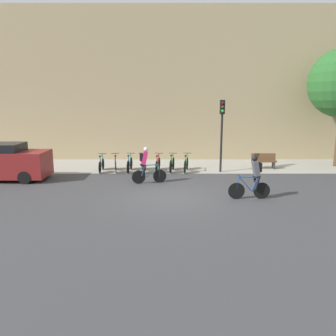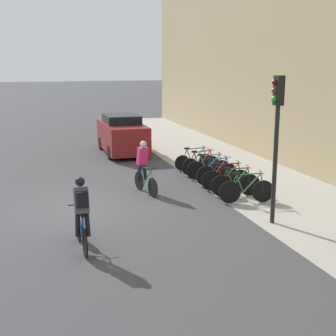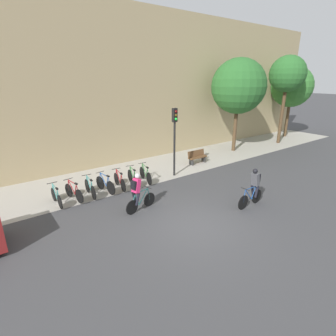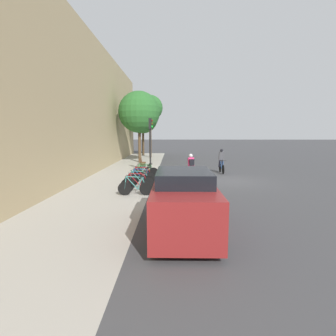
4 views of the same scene
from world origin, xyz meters
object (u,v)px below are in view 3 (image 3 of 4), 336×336
at_px(parked_bike_2, 90,188).
at_px(parked_bike_5, 133,178).
at_px(cyclist_pink, 138,192).
at_px(traffic_light_pole, 175,130).
at_px(cyclist_grey, 254,186).
at_px(parked_bike_4, 120,181).
at_px(parked_bike_0, 56,197).
at_px(parked_bike_3, 105,184).
at_px(parked_bike_1, 74,192).
at_px(bench, 197,157).
at_px(parked_bike_6, 145,175).

bearing_deg(parked_bike_2, parked_bike_5, 0.02).
height_order(cyclist_pink, traffic_light_pole, traffic_light_pole).
bearing_deg(parked_bike_5, cyclist_grey, -59.00).
bearing_deg(traffic_light_pole, cyclist_grey, -84.46).
bearing_deg(traffic_light_pole, parked_bike_4, 177.27).
distance_m(parked_bike_0, traffic_light_pole, 7.09).
bearing_deg(parked_bike_3, cyclist_grey, -48.07).
bearing_deg(parked_bike_1, parked_bike_0, -179.93).
distance_m(cyclist_pink, parked_bike_3, 2.85).
distance_m(parked_bike_2, parked_bike_4, 1.59).
relative_size(parked_bike_3, traffic_light_pole, 0.42).
bearing_deg(cyclist_pink, parked_bike_0, 134.00).
height_order(parked_bike_1, traffic_light_pole, traffic_light_pole).
bearing_deg(parked_bike_0, parked_bike_4, 0.01).
bearing_deg(bench, parked_bike_5, -171.93).
distance_m(cyclist_pink, parked_bike_2, 3.04).
relative_size(cyclist_grey, parked_bike_2, 1.04).
height_order(parked_bike_5, bench, parked_bike_5).
relative_size(cyclist_grey, traffic_light_pole, 0.45).
bearing_deg(parked_bike_5, traffic_light_pole, -3.56).
distance_m(parked_bike_1, parked_bike_3, 1.59).
distance_m(parked_bike_2, parked_bike_5, 2.39).
height_order(cyclist_pink, parked_bike_4, cyclist_pink).
relative_size(parked_bike_2, parked_bike_6, 0.98).
height_order(parked_bike_5, traffic_light_pole, traffic_light_pole).
relative_size(parked_bike_3, parked_bike_6, 0.96).
bearing_deg(parked_bike_6, parked_bike_2, 179.99).
xyz_separation_m(parked_bike_0, parked_bike_6, (4.78, 0.00, 0.02)).
bearing_deg(parked_bike_3, traffic_light_pole, -2.25).
relative_size(parked_bike_0, parked_bike_6, 0.95).
distance_m(parked_bike_6, bench, 4.66).
bearing_deg(parked_bike_3, parked_bike_4, -0.10).
relative_size(parked_bike_4, parked_bike_5, 1.05).
xyz_separation_m(parked_bike_5, bench, (5.39, 0.76, 0.05)).
xyz_separation_m(parked_bike_3, parked_bike_6, (2.39, -0.00, -0.00)).
distance_m(parked_bike_0, parked_bike_1, 0.80).
relative_size(parked_bike_0, parked_bike_3, 0.99).
relative_size(cyclist_pink, parked_bike_1, 1.06).
relative_size(parked_bike_6, bench, 1.23).
bearing_deg(parked_bike_5, parked_bike_6, -0.10).
bearing_deg(parked_bike_6, cyclist_grey, -65.67).
bearing_deg(parked_bike_1, traffic_light_pole, -1.63).
relative_size(parked_bike_0, traffic_light_pole, 0.42).
relative_size(cyclist_pink, bench, 1.25).
distance_m(cyclist_grey, parked_bike_0, 8.98).
relative_size(parked_bike_3, parked_bike_4, 0.97).
bearing_deg(cyclist_grey, parked_bike_4, 126.86).
bearing_deg(cyclist_pink, traffic_light_pole, 33.13).
distance_m(parked_bike_2, parked_bike_3, 0.80).
relative_size(traffic_light_pole, bench, 2.80).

